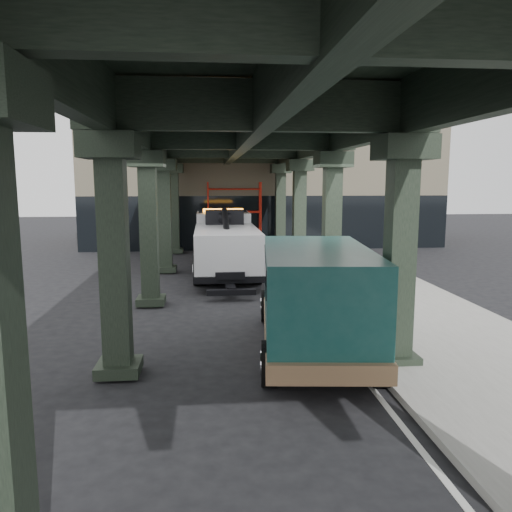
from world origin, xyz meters
TOP-DOWN VIEW (x-y plane):
  - ground at (0.00, 0.00)m, footprint 90.00×90.00m
  - sidewalk at (4.50, 2.00)m, footprint 5.00×40.00m
  - lane_stripe at (1.70, 2.00)m, footprint 0.12×38.00m
  - viaduct at (-0.40, 2.00)m, footprint 7.40×32.00m
  - building at (2.00, 20.00)m, footprint 22.00×10.00m
  - scaffolding at (0.00, 14.64)m, footprint 3.08×0.88m
  - tow_truck at (-0.78, 7.55)m, footprint 2.77×8.94m
  - towed_van at (0.99, -2.94)m, footprint 3.09×6.54m

SIDE VIEW (x-z plane):
  - ground at x=0.00m, z-range 0.00..0.00m
  - lane_stripe at x=1.70m, z-range 0.00..0.01m
  - sidewalk at x=4.50m, z-range 0.00..0.15m
  - towed_van at x=0.99m, z-range 0.10..2.66m
  - tow_truck at x=-0.78m, z-range -0.04..2.88m
  - scaffolding at x=0.00m, z-range 0.11..4.11m
  - building at x=2.00m, z-range 0.00..8.00m
  - viaduct at x=-0.40m, z-range 2.26..8.66m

